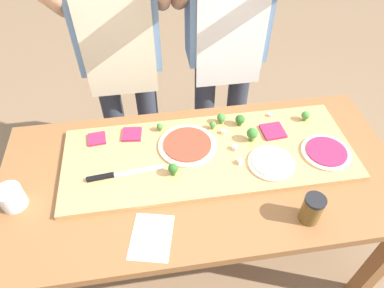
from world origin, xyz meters
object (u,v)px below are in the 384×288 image
at_px(cheese_crumble_a, 240,162).
at_px(broccoli_floret_front_mid, 213,125).
at_px(chefs_knife, 115,175).
at_px(recipe_note, 151,237).
at_px(cook_left, 120,48).
at_px(pizza_slice_far_right, 273,131).
at_px(cook_right, 226,39).
at_px(cheese_crumble_b, 270,115).
at_px(broccoli_floret_back_left, 305,116).
at_px(broccoli_floret_back_right, 221,118).
at_px(pizza_whole_tomato_red, 187,145).
at_px(pizza_slice_center, 132,134).
at_px(prep_table, 201,186).
at_px(broccoli_floret_center_right, 160,127).
at_px(pizza_whole_white_garlic, 271,163).
at_px(pizza_whole_beet_magenta, 327,153).
at_px(cheese_crumble_d, 224,132).
at_px(sauce_jar, 312,209).
at_px(cheese_crumble_c, 235,148).
at_px(broccoli_floret_back_mid, 252,134).
at_px(broccoli_floret_front_left, 240,120).
at_px(flour_cup, 12,198).
at_px(pizza_slice_near_right, 97,139).
at_px(broccoli_floret_center_left, 173,169).

bearing_deg(cheese_crumble_a, broccoli_floret_front_mid, 107.96).
bearing_deg(chefs_knife, recipe_note, -65.98).
relative_size(recipe_note, cook_left, 0.11).
distance_m(pizza_slice_far_right, recipe_note, 0.74).
bearing_deg(cook_right, cheese_crumble_b, -69.40).
height_order(broccoli_floret_front_mid, cook_right, cook_right).
height_order(broccoli_floret_back_left, broccoli_floret_back_right, broccoli_floret_back_right).
bearing_deg(recipe_note, pizza_whole_tomato_red, 65.00).
xyz_separation_m(pizza_slice_far_right, pizza_slice_center, (-0.64, 0.08, 0.00)).
bearing_deg(prep_table, broccoli_floret_center_right, 121.36).
distance_m(prep_table, pizza_slice_far_right, 0.42).
bearing_deg(pizza_whole_white_garlic, pizza_whole_beet_magenta, 4.17).
relative_size(cheese_crumble_d, sauce_jar, 0.15).
bearing_deg(pizza_slice_center, pizza_whole_white_garlic, -24.45).
height_order(pizza_whole_white_garlic, cheese_crumble_c, cheese_crumble_c).
xyz_separation_m(broccoli_floret_back_mid, cheese_crumble_b, (0.13, 0.15, -0.03)).
xyz_separation_m(pizza_whole_beet_magenta, cook_right, (-0.31, 0.66, 0.20)).
bearing_deg(pizza_whole_tomato_red, broccoli_floret_front_mid, 35.68).
height_order(broccoli_floret_front_mid, broccoli_floret_back_left, broccoli_floret_back_left).
distance_m(broccoli_floret_front_left, flour_cup, 1.01).
relative_size(recipe_note, cook_right, 0.11).
bearing_deg(broccoli_floret_back_mid, cheese_crumble_b, 47.10).
bearing_deg(cheese_crumble_d, broccoli_floret_center_right, 167.39).
relative_size(broccoli_floret_center_right, cheese_crumble_b, 2.48).
height_order(chefs_knife, cheese_crumble_c, cheese_crumble_c).
xyz_separation_m(pizza_slice_near_right, broccoli_floret_back_left, (0.97, -0.02, 0.02)).
relative_size(broccoli_floret_back_mid, cook_right, 0.04).
distance_m(pizza_slice_far_right, flour_cup, 1.13).
relative_size(sauce_jar, recipe_note, 0.66).
bearing_deg(broccoli_floret_front_left, broccoli_floret_center_right, 177.13).
distance_m(pizza_whole_tomato_red, broccoli_floret_front_left, 0.28).
xyz_separation_m(pizza_whole_tomato_red, cheese_crumble_a, (0.21, -0.14, 0.00)).
distance_m(broccoli_floret_front_mid, broccoli_floret_back_right, 0.06).
relative_size(pizza_whole_tomato_red, broccoli_floret_back_left, 5.09).
xyz_separation_m(broccoli_floret_center_left, cook_left, (-0.18, 0.67, 0.17)).
height_order(chefs_knife, pizza_slice_near_right, chefs_knife).
bearing_deg(chefs_knife, flour_cup, -170.39).
xyz_separation_m(flour_cup, sauce_jar, (1.10, -0.23, 0.02)).
bearing_deg(chefs_knife, broccoli_floret_back_mid, 10.60).
distance_m(pizza_whole_beet_magenta, cheese_crumble_c, 0.40).
relative_size(pizza_whole_beet_magenta, cheese_crumble_d, 11.32).
bearing_deg(broccoli_floret_back_mid, cheese_crumble_c, -153.89).
relative_size(pizza_slice_center, broccoli_floret_front_mid, 2.07).
bearing_deg(recipe_note, pizza_slice_near_right, 112.30).
distance_m(pizza_slice_near_right, recipe_note, 0.55).
distance_m(pizza_slice_far_right, broccoli_floret_front_mid, 0.28).
bearing_deg(cheese_crumble_d, prep_table, -125.48).
bearing_deg(broccoli_floret_front_mid, pizza_slice_near_right, 179.34).
bearing_deg(recipe_note, broccoli_floret_front_left, 48.32).
xyz_separation_m(pizza_slice_center, cheese_crumble_d, (0.42, -0.05, 0.00)).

